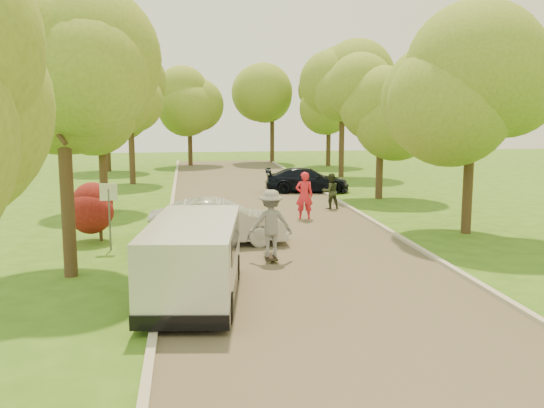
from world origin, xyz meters
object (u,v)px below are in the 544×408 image
minivan (194,258)px  person_olive (330,191)px  skateboarder (271,223)px  longboard (271,257)px  dark_sedan (307,180)px  silver_sedan (218,222)px  street_sign (109,202)px  person_striped (304,196)px

minivan → person_olive: minivan is taller
skateboarder → longboard: bearing=115.3°
skateboarder → person_olive: bearing=-115.1°
dark_sedan → longboard: size_ratio=4.42×
dark_sedan → silver_sedan: bearing=163.0°
person_olive → skateboarder: bearing=55.6°
street_sign → person_olive: bearing=38.2°
dark_sedan → person_striped: size_ratio=2.32×
longboard → person_striped: person_striped is taller
street_sign → person_olive: (8.95, 7.04, -0.74)m
minivan → dark_sedan: minivan is taller
minivan → skateboarder: 4.14m
minivan → person_striped: (4.65, 10.11, -0.01)m
person_olive → person_striped: bearing=44.3°
silver_sedan → skateboarder: 2.88m
skateboarder → dark_sedan: bearing=-106.6°
minivan → skateboarder: size_ratio=2.62×
silver_sedan → person_olive: person_olive is taller
minivan → person_striped: person_striped is taller
person_olive → dark_sedan: bearing=-101.3°
dark_sedan → skateboarder: size_ratio=2.28×
minivan → skateboarder: (2.33, 3.42, 0.14)m
longboard → skateboarder: (-0.00, 0.00, 1.03)m
longboard → person_striped: size_ratio=0.53×
dark_sedan → longboard: 15.47m
silver_sedan → skateboarder: size_ratio=2.29×
silver_sedan → dark_sedan: size_ratio=1.01×
street_sign → person_olive: street_sign is taller
street_sign → silver_sedan: size_ratio=0.47×
longboard → minivan: bearing=54.5°
person_olive → street_sign: bearing=27.6°
skateboarder → person_olive: 9.94m
longboard → person_olive: person_olive is taller
silver_sedan → dark_sedan: (5.52, 12.44, -0.09)m
person_olive → longboard: bearing=55.6°
minivan → silver_sedan: size_ratio=1.14×
dark_sedan → person_striped: (-1.76, -8.22, 0.32)m
dark_sedan → person_olive: bearing=-173.8°
dark_sedan → person_striped: 8.41m
dark_sedan → street_sign: bearing=151.9°
silver_sedan → longboard: (1.43, -2.47, -0.65)m
longboard → person_striped: (2.33, 6.69, 0.88)m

